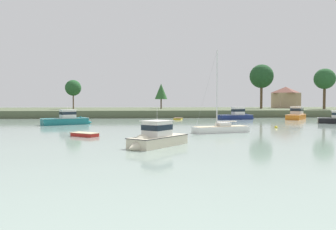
{
  "coord_description": "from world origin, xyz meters",
  "views": [
    {
      "loc": [
        -12.23,
        -12.9,
        3.87
      ],
      "look_at": [
        -7.56,
        34.86,
        1.98
      ],
      "focal_mm": 34.11,
      "sensor_mm": 36.0,
      "label": 1
    }
  ],
  "objects_px": {
    "dinghy_yellow": "(178,119)",
    "mooring_buoy_yellow": "(276,127)",
    "cruiser_cream": "(154,141)",
    "sailboat_white": "(221,131)",
    "dinghy_red": "(85,135)",
    "cruiser_orange": "(297,116)",
    "cruiser_teal": "(70,121)",
    "cruiser_navy": "(239,117)"
  },
  "relations": [
    {
      "from": "cruiser_navy",
      "to": "dinghy_yellow",
      "type": "relative_size",
      "value": 2.24
    },
    {
      "from": "dinghy_red",
      "to": "dinghy_yellow",
      "type": "bearing_deg",
      "value": 66.1
    },
    {
      "from": "dinghy_yellow",
      "to": "cruiser_cream",
      "type": "bearing_deg",
      "value": -100.09
    },
    {
      "from": "cruiser_cream",
      "to": "dinghy_red",
      "type": "bearing_deg",
      "value": 128.52
    },
    {
      "from": "mooring_buoy_yellow",
      "to": "cruiser_orange",
      "type": "bearing_deg",
      "value": 56.53
    },
    {
      "from": "cruiser_orange",
      "to": "dinghy_yellow",
      "type": "xyz_separation_m",
      "value": [
        -27.83,
        0.57,
        -0.57
      ]
    },
    {
      "from": "cruiser_navy",
      "to": "sailboat_white",
      "type": "bearing_deg",
      "value": -111.96
    },
    {
      "from": "cruiser_teal",
      "to": "cruiser_cream",
      "type": "xyz_separation_m",
      "value": [
        13.24,
        -29.64,
        -0.04
      ]
    },
    {
      "from": "cruiser_teal",
      "to": "cruiser_orange",
      "type": "xyz_separation_m",
      "value": [
        48.83,
        13.4,
        0.15
      ]
    },
    {
      "from": "sailboat_white",
      "to": "mooring_buoy_yellow",
      "type": "xyz_separation_m",
      "value": [
        10.36,
        6.53,
        -0.15
      ]
    },
    {
      "from": "cruiser_teal",
      "to": "cruiser_navy",
      "type": "bearing_deg",
      "value": 21.5
    },
    {
      "from": "cruiser_navy",
      "to": "dinghy_yellow",
      "type": "distance_m",
      "value": 14.05
    },
    {
      "from": "dinghy_red",
      "to": "cruiser_navy",
      "type": "distance_m",
      "value": 44.93
    },
    {
      "from": "dinghy_red",
      "to": "cruiser_cream",
      "type": "relative_size",
      "value": 0.53
    },
    {
      "from": "cruiser_orange",
      "to": "dinghy_red",
      "type": "bearing_deg",
      "value": -141.91
    },
    {
      "from": "cruiser_cream",
      "to": "dinghy_yellow",
      "type": "height_order",
      "value": "cruiser_cream"
    },
    {
      "from": "cruiser_navy",
      "to": "cruiser_cream",
      "type": "xyz_separation_m",
      "value": [
        -21.8,
        -43.45,
        -0.09
      ]
    },
    {
      "from": "cruiser_orange",
      "to": "mooring_buoy_yellow",
      "type": "height_order",
      "value": "cruiser_orange"
    },
    {
      "from": "dinghy_yellow",
      "to": "mooring_buoy_yellow",
      "type": "relative_size",
      "value": 7.85
    },
    {
      "from": "dinghy_red",
      "to": "mooring_buoy_yellow",
      "type": "distance_m",
      "value": 28.72
    },
    {
      "from": "sailboat_white",
      "to": "mooring_buoy_yellow",
      "type": "distance_m",
      "value": 12.24
    },
    {
      "from": "cruiser_cream",
      "to": "sailboat_white",
      "type": "bearing_deg",
      "value": 53.16
    },
    {
      "from": "cruiser_teal",
      "to": "dinghy_yellow",
      "type": "relative_size",
      "value": 2.18
    },
    {
      "from": "dinghy_red",
      "to": "cruiser_cream",
      "type": "bearing_deg",
      "value": -51.48
    },
    {
      "from": "cruiser_navy",
      "to": "dinghy_yellow",
      "type": "height_order",
      "value": "cruiser_navy"
    },
    {
      "from": "cruiser_cream",
      "to": "cruiser_orange",
      "type": "distance_m",
      "value": 55.85
    },
    {
      "from": "cruiser_teal",
      "to": "cruiser_orange",
      "type": "distance_m",
      "value": 50.63
    },
    {
      "from": "sailboat_white",
      "to": "cruiser_cream",
      "type": "relative_size",
      "value": 1.66
    },
    {
      "from": "cruiser_teal",
      "to": "cruiser_orange",
      "type": "relative_size",
      "value": 0.94
    },
    {
      "from": "cruiser_orange",
      "to": "mooring_buoy_yellow",
      "type": "bearing_deg",
      "value": -123.47
    },
    {
      "from": "dinghy_yellow",
      "to": "mooring_buoy_yellow",
      "type": "bearing_deg",
      "value": -64.31
    },
    {
      "from": "mooring_buoy_yellow",
      "to": "sailboat_white",
      "type": "bearing_deg",
      "value": -147.78
    },
    {
      "from": "cruiser_teal",
      "to": "cruiser_navy",
      "type": "relative_size",
      "value": 0.97
    },
    {
      "from": "sailboat_white",
      "to": "dinghy_yellow",
      "type": "height_order",
      "value": "sailboat_white"
    },
    {
      "from": "cruiser_cream",
      "to": "cruiser_orange",
      "type": "relative_size",
      "value": 0.7
    },
    {
      "from": "sailboat_white",
      "to": "cruiser_orange",
      "type": "xyz_separation_m",
      "value": [
        26.3,
        30.65,
        0.48
      ]
    },
    {
      "from": "mooring_buoy_yellow",
      "to": "dinghy_red",
      "type": "bearing_deg",
      "value": -160.49
    },
    {
      "from": "sailboat_white",
      "to": "cruiser_orange",
      "type": "height_order",
      "value": "sailboat_white"
    },
    {
      "from": "sailboat_white",
      "to": "mooring_buoy_yellow",
      "type": "relative_size",
      "value": 21.26
    },
    {
      "from": "sailboat_white",
      "to": "cruiser_cream",
      "type": "xyz_separation_m",
      "value": [
        -9.29,
        -12.39,
        0.29
      ]
    },
    {
      "from": "cruiser_navy",
      "to": "mooring_buoy_yellow",
      "type": "distance_m",
      "value": 24.63
    },
    {
      "from": "dinghy_red",
      "to": "dinghy_yellow",
      "type": "height_order",
      "value": "dinghy_red"
    }
  ]
}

